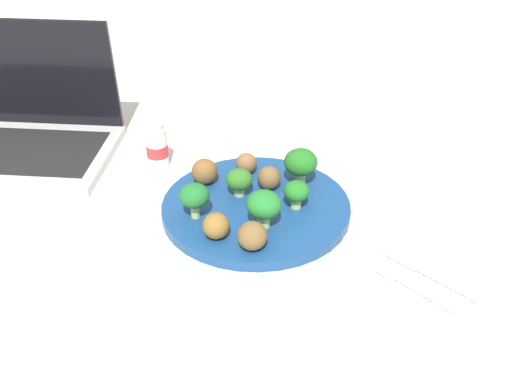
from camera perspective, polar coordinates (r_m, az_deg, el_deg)
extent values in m
plane|color=silver|center=(0.94, 0.00, -1.85)|extent=(4.00, 4.00, 0.00)
cylinder|color=navy|center=(0.94, 0.00, -1.45)|extent=(0.28, 0.28, 0.02)
cylinder|color=#A4C47B|center=(0.90, -5.53, -1.73)|extent=(0.01, 0.01, 0.02)
ellipsoid|color=#1F692C|center=(0.89, -5.62, -0.33)|extent=(0.04, 0.04, 0.03)
cylinder|color=#90BB78|center=(0.95, -1.62, 0.01)|extent=(0.02, 0.02, 0.01)
ellipsoid|color=#2D6C22|center=(0.94, -1.64, 1.10)|extent=(0.04, 0.04, 0.03)
cylinder|color=#A1C47A|center=(0.92, 3.64, -1.03)|extent=(0.02, 0.02, 0.01)
ellipsoid|color=#217223|center=(0.91, 3.68, 0.07)|extent=(0.04, 0.04, 0.03)
cylinder|color=#8CC270|center=(0.98, 4.01, 1.26)|extent=(0.02, 0.02, 0.02)
ellipsoid|color=#216921|center=(0.96, 4.07, 2.72)|extent=(0.05, 0.05, 0.04)
cylinder|color=#A3C47B|center=(0.88, 0.70, -2.63)|extent=(0.02, 0.02, 0.02)
ellipsoid|color=#22752E|center=(0.86, 0.71, -1.14)|extent=(0.05, 0.05, 0.04)
sphere|color=brown|center=(0.97, -4.68, 1.86)|extent=(0.04, 0.04, 0.04)
sphere|color=brown|center=(1.00, -0.88, 2.62)|extent=(0.03, 0.03, 0.03)
sphere|color=brown|center=(0.83, -0.34, -3.99)|extent=(0.04, 0.04, 0.04)
sphere|color=brown|center=(0.96, 1.19, 1.30)|extent=(0.04, 0.04, 0.04)
sphere|color=brown|center=(0.85, -3.64, -3.08)|extent=(0.04, 0.04, 0.04)
cube|color=white|center=(0.84, 14.92, -7.98)|extent=(0.17, 0.12, 0.01)
cube|color=silver|center=(0.82, 15.22, -8.81)|extent=(0.09, 0.02, 0.01)
cube|color=silver|center=(0.84, 11.82, -6.95)|extent=(0.03, 0.02, 0.01)
cube|color=silver|center=(0.84, 17.16, -7.91)|extent=(0.09, 0.02, 0.01)
cube|color=silver|center=(0.86, 13.05, -5.82)|extent=(0.06, 0.02, 0.01)
cylinder|color=white|center=(1.05, -8.95, 3.95)|extent=(0.04, 0.04, 0.07)
cylinder|color=red|center=(1.05, -8.93, 3.79)|extent=(0.04, 0.04, 0.02)
cylinder|color=silver|center=(1.04, -9.13, 5.86)|extent=(0.03, 0.03, 0.01)
cube|color=#BBBBBB|center=(1.15, -20.83, 3.17)|extent=(0.39, 0.37, 0.02)
cube|color=black|center=(1.15, -20.92, 3.55)|extent=(0.32, 0.30, 0.00)
cube|color=black|center=(1.19, -19.98, 10.05)|extent=(0.27, 0.22, 0.20)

